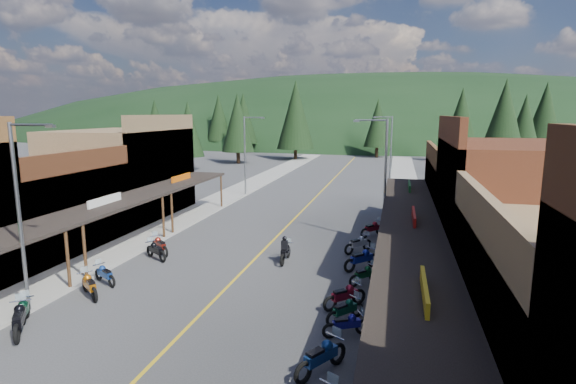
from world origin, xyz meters
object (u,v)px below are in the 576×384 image
Objects in this scene: pine_4 at (461,120)px; bike_west_9 at (160,244)px; pine_11 at (504,123)px; bike_east_11 at (372,228)px; shop_east_2 at (527,218)px; pine_7 at (219,118)px; pine_3 at (378,123)px; bike_west_7 at (105,273)px; streetlight_3 at (390,149)px; bike_east_8 at (364,274)px; bike_west_4 at (19,318)px; pedestrian_east_b at (389,215)px; bike_east_9 at (362,258)px; bike_east_6 at (345,309)px; bike_west_5 at (22,312)px; bike_west_6 at (89,284)px; bike_west_8 at (156,250)px; bike_east_7 at (345,295)px; pine_2 at (296,115)px; bike_east_4 at (321,355)px; shop_east_3 at (486,200)px; shop_west_3 at (124,173)px; pine_0 at (155,122)px; pine_5 at (545,115)px; streetlight_1 at (246,152)px; streetlight_0 at (22,210)px; pine_10 at (238,122)px; pedestrian_east_a at (407,343)px; bike_east_5 at (347,323)px; rider_on_bike at (285,251)px; pine_9 at (524,128)px; pine_8 at (188,129)px; shop_west_2 at (34,209)px; pine_1 at (243,118)px.

bike_west_9 is (-23.78, -57.47, -6.62)m from pine_4.
bike_east_11 is at bearing -115.64° from pine_11.
pine_7 is at bearing 121.64° from shop_east_2.
bike_west_7 is (-10.01, -68.38, -5.93)m from pine_3.
streetlight_3 reaches higher than bike_east_8.
pedestrian_east_b reaches higher than bike_west_4.
pine_3 is at bearing 136.08° from bike_east_9.
bike_west_9 reaches higher than bike_east_6.
streetlight_3 reaches higher than bike_west_5.
bike_west_8 is at bearing 36.07° from bike_west_6.
pine_3 is 65.36m from bike_west_8.
bike_west_4 is 14.90m from bike_east_8.
pine_3 reaches higher than pedestrian_east_b.
pine_7 is at bearing 74.44° from bike_west_5.
pine_4 is 49.56m from pedestrian_east_b.
bike_east_7 reaches higher than bike_west_9.
bike_west_7 is at bearing -125.08° from bike_east_8.
streetlight_3 is 0.57× the size of pine_2.
bike_east_9 is at bearing 120.21° from bike_east_4.
pine_2 is at bearing 116.96° from shop_east_3.
shop_west_3 reaches higher than bike_west_7.
pine_5 is at bearing 7.70° from pine_0.
streetlight_1 is at bearing -65.12° from pine_7.
pine_2 reaches higher than streetlight_0.
bike_west_8 is 0.96m from bike_west_9.
bike_west_6 is at bearing -117.60° from pine_5.
pine_4 is 52.50m from pine_7.
pine_10 is 57.85m from bike_east_7.
pine_7 reaches higher than bike_west_8.
bike_east_9 is (19.94, -8.61, -2.85)m from shop_west_3.
pine_4 is 67.79m from pedestrian_east_a.
bike_west_7 is 1.04× the size of bike_east_5.
shop_east_3 is 55.70m from pine_3.
pine_3 is at bearing 119.74° from pine_11.
pine_5 is (16.00, 12.00, 0.75)m from pine_4.
pine_11 reaches higher than rider_on_bike.
pine_4 is 65.11m from bike_east_6.
bike_west_5 is (-40.41, -79.03, -7.40)m from pine_5.
pine_9 reaches higher than bike_east_11.
streetlight_0 is at bearing -92.05° from bike_east_11.
bike_west_5 is at bearing -107.44° from bike_east_5.
pine_11 reaches higher than bike_west_9.
rider_on_bike is at bearing 16.39° from bike_west_4.
shop_east_3 is 64.22m from pine_5.
bike_east_11 is 1.28× the size of pedestrian_east_b.
pine_8 is 47.17m from bike_west_6.
bike_west_4 is (-39.98, -79.61, -7.33)m from pine_5.
shop_west_2 is 6.51× the size of pedestrian_east_b.
pine_1 is 28.29m from pine_3.
shop_west_3 is at bearing -166.49° from bike_east_8.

